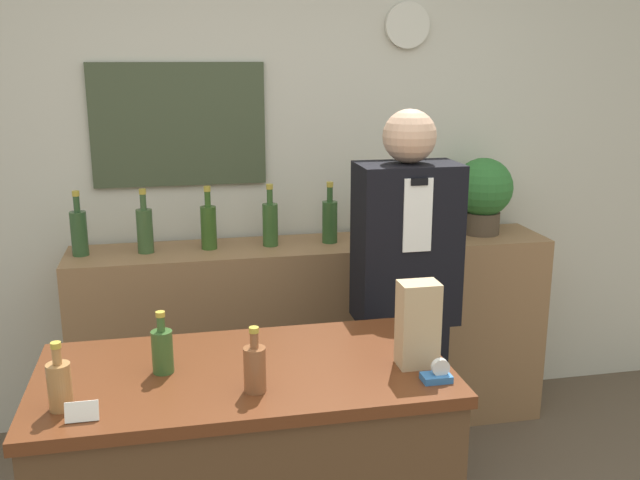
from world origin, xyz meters
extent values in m
cube|color=beige|center=(0.00, 2.00, 1.35)|extent=(5.20, 0.06, 2.70)
cube|color=#3B452E|center=(-0.45, 1.96, 1.56)|extent=(0.84, 0.02, 0.59)
cylinder|color=beige|center=(0.69, 1.95, 2.03)|extent=(0.23, 0.03, 0.23)
cube|color=#8E6642|center=(0.18, 1.74, 0.49)|extent=(2.37, 0.40, 0.98)
cube|color=#542813|center=(-0.30, 0.52, 0.89)|extent=(1.31, 0.67, 0.04)
cube|color=black|center=(0.45, 1.16, 0.39)|extent=(0.32, 0.25, 0.78)
cube|color=black|center=(0.45, 1.16, 1.12)|extent=(0.42, 0.25, 0.68)
cube|color=white|center=(0.45, 1.03, 1.27)|extent=(0.12, 0.01, 0.30)
cube|color=black|center=(0.45, 1.03, 1.40)|extent=(0.07, 0.01, 0.03)
sphere|color=tan|center=(0.45, 1.16, 1.57)|extent=(0.22, 0.22, 0.22)
cylinder|color=#4C3D2D|center=(1.06, 1.77, 1.04)|extent=(0.19, 0.19, 0.11)
sphere|color=#2D6B2D|center=(1.06, 1.77, 1.22)|extent=(0.30, 0.30, 0.30)
cube|color=tan|center=(0.25, 0.43, 1.05)|extent=(0.13, 0.09, 0.28)
cube|color=#2D66A8|center=(0.27, 0.31, 0.92)|extent=(0.09, 0.06, 0.02)
cylinder|color=silver|center=(0.28, 0.31, 0.95)|extent=(0.06, 0.02, 0.06)
cube|color=white|center=(-0.77, 0.27, 0.94)|extent=(0.09, 0.02, 0.06)
cylinder|color=#A2703E|center=(-0.83, 0.35, 0.98)|extent=(0.07, 0.07, 0.14)
cylinder|color=#A2703E|center=(-0.83, 0.35, 1.07)|extent=(0.03, 0.03, 0.05)
cylinder|color=#B29933|center=(-0.83, 0.35, 1.10)|extent=(0.03, 0.03, 0.02)
cylinder|color=#355727|center=(-0.55, 0.54, 0.98)|extent=(0.07, 0.07, 0.14)
cylinder|color=#355727|center=(-0.55, 0.54, 1.07)|extent=(0.03, 0.03, 0.05)
cylinder|color=#B29933|center=(-0.55, 0.54, 1.10)|extent=(0.03, 0.03, 0.02)
cylinder|color=brown|center=(-0.28, 0.35, 0.98)|extent=(0.07, 0.07, 0.14)
cylinder|color=brown|center=(-0.28, 0.35, 1.07)|extent=(0.03, 0.03, 0.05)
cylinder|color=#B29933|center=(-0.28, 0.35, 1.10)|extent=(0.03, 0.03, 0.02)
cylinder|color=#2A4A27|center=(-0.93, 1.75, 1.09)|extent=(0.08, 0.08, 0.21)
cylinder|color=#2A4A27|center=(-0.93, 1.75, 1.22)|extent=(0.03, 0.03, 0.07)
cylinder|color=#B29933|center=(-0.93, 1.75, 1.27)|extent=(0.03, 0.03, 0.02)
cylinder|color=#35512B|center=(-0.63, 1.74, 1.09)|extent=(0.08, 0.08, 0.21)
cylinder|color=#35512B|center=(-0.63, 1.74, 1.22)|extent=(0.03, 0.03, 0.07)
cylinder|color=#B29933|center=(-0.63, 1.74, 1.27)|extent=(0.03, 0.03, 0.02)
cylinder|color=#30511D|center=(-0.34, 1.75, 1.09)|extent=(0.08, 0.08, 0.21)
cylinder|color=#30511D|center=(-0.34, 1.75, 1.22)|extent=(0.03, 0.03, 0.07)
cylinder|color=#B29933|center=(-0.34, 1.75, 1.27)|extent=(0.03, 0.03, 0.02)
cylinder|color=#305324|center=(-0.04, 1.75, 1.09)|extent=(0.08, 0.08, 0.21)
cylinder|color=#305324|center=(-0.04, 1.75, 1.22)|extent=(0.03, 0.03, 0.07)
cylinder|color=#B29933|center=(-0.04, 1.75, 1.27)|extent=(0.03, 0.03, 0.02)
cylinder|color=#284A22|center=(0.25, 1.75, 1.09)|extent=(0.08, 0.08, 0.21)
cylinder|color=#284A22|center=(0.25, 1.75, 1.22)|extent=(0.03, 0.03, 0.07)
cylinder|color=#B29933|center=(0.25, 1.75, 1.27)|extent=(0.03, 0.03, 0.02)
cylinder|color=#29521C|center=(0.55, 1.75, 1.09)|extent=(0.08, 0.08, 0.21)
cylinder|color=#29521C|center=(0.55, 1.75, 1.22)|extent=(0.03, 0.03, 0.07)
cylinder|color=#B29933|center=(0.55, 1.75, 1.27)|extent=(0.03, 0.03, 0.02)
cylinder|color=#33512B|center=(0.84, 1.75, 1.09)|extent=(0.08, 0.08, 0.21)
cylinder|color=#33512B|center=(0.84, 1.75, 1.22)|extent=(0.03, 0.03, 0.07)
cylinder|color=#B29933|center=(0.84, 1.75, 1.27)|extent=(0.03, 0.03, 0.02)
camera|label=1|loc=(-0.49, -1.59, 1.88)|focal=40.00mm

